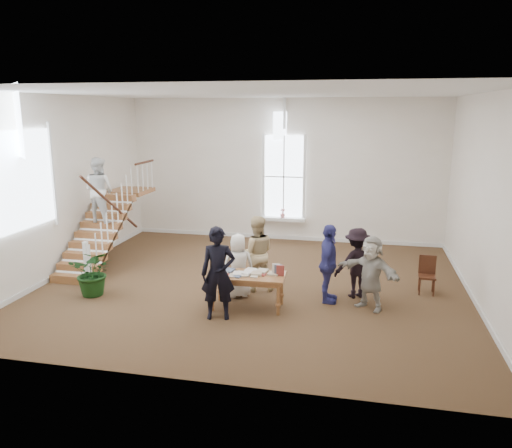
% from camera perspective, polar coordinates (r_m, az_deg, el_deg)
% --- Properties ---
extents(ground, '(10.00, 10.00, 0.00)m').
position_cam_1_polar(ground, '(12.16, -0.23, -6.93)').
color(ground, '#4A351D').
rests_on(ground, ground).
extents(room_shell, '(10.49, 10.00, 10.00)m').
position_cam_1_polar(room_shell, '(16.19, 3.10, -0.41)').
color(room_shell, silver).
rests_on(room_shell, ground).
extents(staircase, '(1.10, 4.10, 2.92)m').
position_cam_1_polar(staircase, '(13.95, -17.27, 1.97)').
color(staircase, brown).
rests_on(staircase, ground).
extents(library_table, '(1.61, 0.87, 0.80)m').
position_cam_1_polar(library_table, '(10.59, -0.99, -6.17)').
color(library_table, brown).
rests_on(library_table, ground).
extents(police_officer, '(0.77, 0.59, 1.89)m').
position_cam_1_polar(police_officer, '(10.01, -4.35, -5.65)').
color(police_officer, black).
rests_on(police_officer, ground).
extents(elderly_woman, '(0.82, 0.68, 1.45)m').
position_cam_1_polar(elderly_woman, '(11.20, -2.03, -4.77)').
color(elderly_woman, silver).
rests_on(elderly_woman, ground).
extents(person_yellow, '(1.02, 0.89, 1.77)m').
position_cam_1_polar(person_yellow, '(11.55, 0.01, -3.38)').
color(person_yellow, tan).
rests_on(person_yellow, ground).
extents(woman_cluster_a, '(0.43, 1.02, 1.74)m').
position_cam_1_polar(woman_cluster_a, '(10.95, 8.27, -4.52)').
color(woman_cluster_a, navy).
rests_on(woman_cluster_a, ground).
extents(woman_cluster_b, '(1.18, 1.00, 1.59)m').
position_cam_1_polar(woman_cluster_b, '(11.38, 11.44, -4.38)').
color(woman_cluster_b, black).
rests_on(woman_cluster_b, ground).
extents(woman_cluster_c, '(1.49, 1.21, 1.59)m').
position_cam_1_polar(woman_cluster_c, '(10.76, 12.98, -5.45)').
color(woman_cluster_c, '#B8B1A5').
rests_on(woman_cluster_c, ground).
extents(floor_plant, '(1.12, 1.02, 1.09)m').
position_cam_1_polar(floor_plant, '(11.91, -18.06, -5.25)').
color(floor_plant, '#123511').
rests_on(floor_plant, ground).
extents(side_chair, '(0.40, 0.40, 0.87)m').
position_cam_1_polar(side_chair, '(12.15, 18.96, -5.29)').
color(side_chair, '#3A1A10').
rests_on(side_chair, ground).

